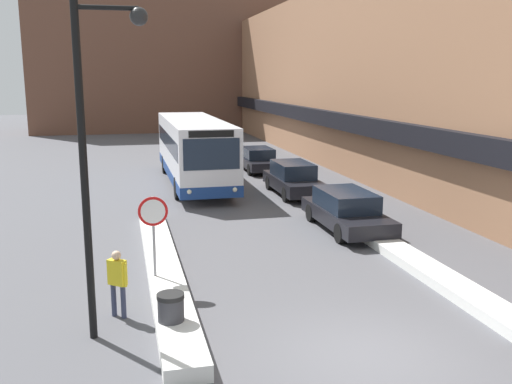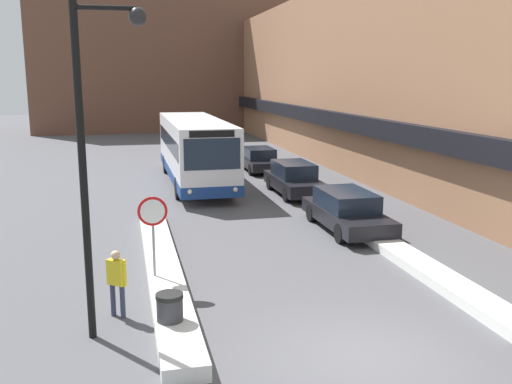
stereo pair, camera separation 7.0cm
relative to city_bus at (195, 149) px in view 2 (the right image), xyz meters
The scene contains 13 objects.
ground_plane 19.55m from the city_bus, 87.12° to the right, with size 160.00×160.00×0.00m, color #515156.
building_row_right 12.40m from the city_bus, 22.57° to the left, with size 5.50×60.00×10.81m.
building_backdrop_far 32.30m from the city_bus, 88.24° to the left, with size 26.00×8.00×15.24m.
snow_bank_left 13.78m from the city_bus, 101.05° to the right, with size 0.90×12.62×0.35m.
snow_bank_right 15.69m from the city_bus, 72.94° to the right, with size 0.90×9.41×0.28m.
city_bus is the anchor object (origin of this frame).
parked_car_front 11.24m from the city_bus, 68.08° to the right, with size 1.89×4.85×1.43m.
parked_car_middle 5.79m from the city_bus, 42.80° to the right, with size 1.81×4.74×1.52m.
parked_car_back 5.36m from the city_bus, 37.24° to the left, with size 1.82×4.37×1.36m.
stop_sign 15.02m from the city_bus, 101.14° to the right, with size 0.76×0.08×2.46m.
street_lamp 17.96m from the city_bus, 103.31° to the right, with size 1.46×0.36×6.89m.
pedestrian 16.82m from the city_bus, 103.20° to the right, with size 0.45×0.42×1.59m.
trash_bin 17.89m from the city_bus, 98.85° to the right, with size 0.59×0.59×0.95m.
Camera 2 is at (-4.52, -9.64, 5.43)m, focal length 40.00 mm.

